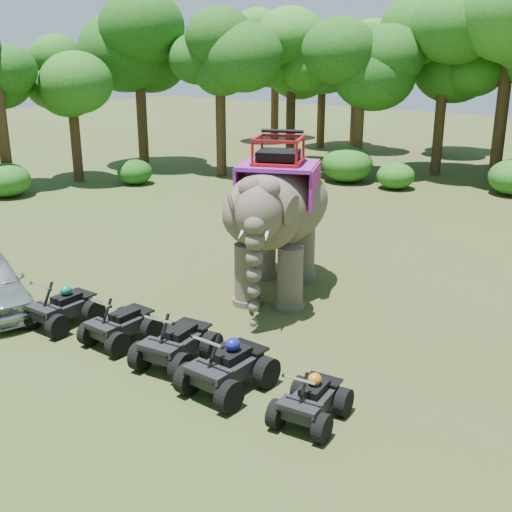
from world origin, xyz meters
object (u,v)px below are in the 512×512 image
object	(u,v)px
atv_1	(120,319)
atv_2	(176,336)
atv_4	(311,394)
atv_0	(62,302)
elephant	(277,215)
atv_3	(228,360)

from	to	relation	value
atv_1	atv_2	world-z (taller)	atv_2
atv_2	atv_4	world-z (taller)	atv_2
atv_0	atv_4	xyz separation A→B (m)	(7.25, 0.03, -0.06)
elephant	atv_3	xyz separation A→B (m)	(2.37, -5.11, -1.55)
atv_0	atv_1	xyz separation A→B (m)	(1.90, 0.19, -0.02)
elephant	atv_4	bearing A→B (deg)	-73.36
elephant	atv_2	xyz separation A→B (m)	(0.76, -4.91, -1.57)
atv_1	elephant	bearing A→B (deg)	78.49
atv_1	atv_2	distance (m)	1.80
elephant	atv_3	bearing A→B (deg)	-88.91
elephant	atv_1	size ratio (longest dim) A/B	3.24
atv_0	atv_1	world-z (taller)	atv_0
atv_2	atv_3	distance (m)	1.62
atv_0	atv_4	size ratio (longest dim) A/B	1.10
atv_2	atv_3	bearing A→B (deg)	-14.66
atv_1	atv_4	size ratio (longest dim) A/B	1.07
elephant	atv_3	size ratio (longest dim) A/B	2.91
atv_1	atv_2	size ratio (longest dim) A/B	0.92
atv_3	atv_4	world-z (taller)	atv_3
atv_0	atv_3	world-z (taller)	atv_3
atv_3	atv_1	bearing A→B (deg)	177.97
elephant	atv_0	size ratio (longest dim) A/B	3.14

